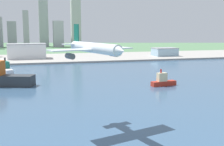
# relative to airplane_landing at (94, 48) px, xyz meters

# --- Properties ---
(ground_plane) EXTENTS (2400.00, 2400.00, 0.00)m
(ground_plane) POSITION_rel_airplane_landing_xyz_m (11.18, 150.34, -38.83)
(ground_plane) COLOR #507851
(water_bay) EXTENTS (840.00, 360.00, 0.15)m
(water_bay) POSITION_rel_airplane_landing_xyz_m (11.18, 90.34, -38.76)
(water_bay) COLOR #385675
(water_bay) RESTS_ON ground
(industrial_pier) EXTENTS (840.00, 140.00, 2.50)m
(industrial_pier) POSITION_rel_airplane_landing_xyz_m (11.18, 340.34, -37.58)
(industrial_pier) COLOR #9C9891
(industrial_pier) RESTS_ON ground
(airplane_landing) EXTENTS (42.12, 47.23, 15.76)m
(airplane_landing) POSITION_rel_airplane_landing_xyz_m (0.00, 0.00, 0.00)
(airplane_landing) COLOR silver
(ferry_boat) EXTENTS (16.61, 36.26, 16.44)m
(ferry_boat) POSITION_rel_airplane_landing_xyz_m (-55.47, 201.38, -34.22)
(ferry_boat) COLOR white
(ferry_boat) RESTS_ON water_bay
(tugboat_small) EXTENTS (22.78, 8.81, 14.20)m
(tugboat_small) POSITION_rel_airplane_landing_xyz_m (77.63, 89.85, -34.70)
(tugboat_small) COLOR #B22D1E
(tugboat_small) RESTS_ON water_bay
(container_barge) EXTENTS (51.82, 29.60, 28.36)m
(container_barge) POSITION_rel_airplane_landing_xyz_m (-54.07, 126.02, -30.98)
(container_barge) COLOR #2D3338
(container_barge) RESTS_ON water_bay
(warehouse_main) EXTENTS (56.63, 32.15, 22.82)m
(warehouse_main) POSITION_rel_airplane_landing_xyz_m (-34.83, 332.01, -24.90)
(warehouse_main) COLOR white
(warehouse_main) RESTS_ON industrial_pier
(warehouse_annex) EXTENTS (38.25, 29.93, 13.51)m
(warehouse_annex) POSITION_rel_airplane_landing_xyz_m (187.98, 318.39, -29.55)
(warehouse_annex) COLOR #99BCD1
(warehouse_annex) RESTS_ON industrial_pier
(distant_skyline) EXTENTS (296.90, 59.11, 154.04)m
(distant_skyline) POSITION_rel_airplane_landing_xyz_m (-38.17, 659.20, 18.15)
(distant_skyline) COLOR #ABB1AF
(distant_skyline) RESTS_ON ground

